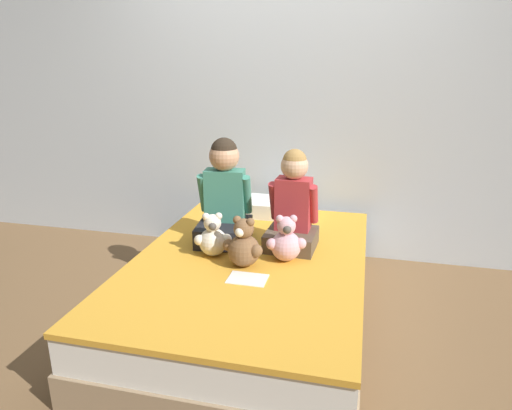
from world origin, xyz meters
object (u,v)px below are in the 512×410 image
object	(u,v)px
child_on_left	(224,198)
child_on_right	(293,206)
bed	(250,288)
pillow_at_headboard	(276,208)
sign_card	(248,279)
teddy_bear_between_children	(244,246)
teddy_bear_held_by_left_child	(213,238)
teddy_bear_held_by_right_child	(286,242)

from	to	relation	value
child_on_left	child_on_right	xyz separation A→B (m)	(0.44, -0.00, -0.02)
bed	pillow_at_headboard	size ratio (longest dim) A/B	4.29
child_on_right	pillow_at_headboard	xyz separation A→B (m)	(-0.22, 0.58, -0.21)
pillow_at_headboard	sign_card	xyz separation A→B (m)	(0.06, -1.09, -0.05)
bed	pillow_at_headboard	world-z (taller)	pillow_at_headboard
teddy_bear_between_children	pillow_at_headboard	distance (m)	0.93
pillow_at_headboard	sign_card	world-z (taller)	pillow_at_headboard
bed	sign_card	xyz separation A→B (m)	(0.06, -0.28, 0.21)
child_on_left	sign_card	size ratio (longest dim) A/B	3.18
teddy_bear_between_children	pillow_at_headboard	size ratio (longest dim) A/B	0.63
child_on_left	child_on_right	bearing A→B (deg)	-6.82
teddy_bear_between_children	pillow_at_headboard	xyz separation A→B (m)	(0.01, 0.93, -0.07)
teddy_bear_held_by_left_child	child_on_right	bearing A→B (deg)	11.03
bed	sign_card	size ratio (longest dim) A/B	9.47
teddy_bear_held_by_left_child	sign_card	size ratio (longest dim) A/B	1.27
teddy_bear_held_by_left_child	pillow_at_headboard	xyz separation A→B (m)	(0.22, 0.83, -0.06)
teddy_bear_held_by_left_child	sign_card	distance (m)	0.40
teddy_bear_held_by_left_child	teddy_bear_between_children	world-z (taller)	teddy_bear_between_children
child_on_left	pillow_at_headboard	size ratio (longest dim) A/B	1.44
bed	teddy_bear_held_by_right_child	xyz separation A→B (m)	(0.21, 0.01, 0.32)
teddy_bear_held_by_right_child	pillow_at_headboard	size ratio (longest dim) A/B	0.60
child_on_left	teddy_bear_between_children	xyz separation A→B (m)	(0.22, -0.36, -0.16)
teddy_bear_held_by_left_child	pillow_at_headboard	world-z (taller)	teddy_bear_held_by_left_child
teddy_bear_held_by_right_child	pillow_at_headboard	world-z (taller)	teddy_bear_held_by_right_child
child_on_right	teddy_bear_between_children	world-z (taller)	child_on_right
child_on_right	pillow_at_headboard	distance (m)	0.65
child_on_right	teddy_bear_held_by_left_child	xyz separation A→B (m)	(-0.44, -0.25, -0.16)
teddy_bear_between_children	sign_card	bearing A→B (deg)	-55.54
child_on_left	teddy_bear_between_children	bearing A→B (deg)	-64.37
teddy_bear_held_by_left_child	teddy_bear_between_children	bearing A→B (deg)	-43.54
child_on_left	teddy_bear_held_by_right_child	size ratio (longest dim) A/B	2.38
child_on_left	teddy_bear_held_by_right_child	distance (m)	0.52
child_on_right	pillow_at_headboard	bearing A→B (deg)	113.22
bed	teddy_bear_between_children	xyz separation A→B (m)	(-0.01, -0.12, 0.33)
bed	child_on_right	world-z (taller)	child_on_right
teddy_bear_held_by_left_child	teddy_bear_held_by_right_child	bearing A→B (deg)	-14.94
child_on_left	sign_card	bearing A→B (deg)	-67.37
child_on_left	teddy_bear_between_children	world-z (taller)	child_on_left
child_on_left	pillow_at_headboard	world-z (taller)	child_on_left
child_on_left	pillow_at_headboard	xyz separation A→B (m)	(0.23, 0.57, -0.23)
bed	child_on_left	distance (m)	0.59
child_on_left	teddy_bear_held_by_left_child	bearing A→B (deg)	-95.39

